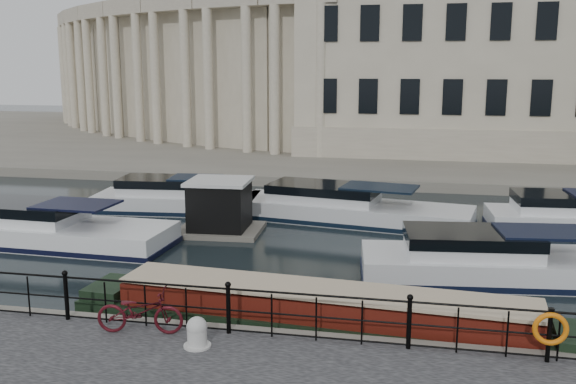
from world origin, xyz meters
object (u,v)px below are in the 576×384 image
object	(u,v)px
bicycle	(140,311)
harbour_hut	(220,209)
mooring_bollard	(197,333)
life_ring_post	(550,330)
narrowboat	(322,320)

from	to	relation	value
bicycle	harbour_hut	distance (m)	11.00
mooring_bollard	harbour_hut	xyz separation A→B (m)	(-3.05, 11.32, 0.09)
mooring_bollard	bicycle	bearing A→B (deg)	164.12
life_ring_post	mooring_bollard	bearing A→B (deg)	-174.62
life_ring_post	narrowboat	xyz separation A→B (m)	(-4.89, 1.73, -0.91)
bicycle	mooring_bollard	size ratio (longest dim) A/B	2.93
bicycle	harbour_hut	world-z (taller)	harbour_hut
life_ring_post	bicycle	bearing A→B (deg)	-178.31
bicycle	mooring_bollard	distance (m)	1.57
bicycle	life_ring_post	bearing A→B (deg)	-96.03
mooring_bollard	life_ring_post	world-z (taller)	life_ring_post
bicycle	life_ring_post	world-z (taller)	life_ring_post
bicycle	life_ring_post	size ratio (longest dim) A/B	1.70
mooring_bollard	narrowboat	size ratio (longest dim) A/B	0.05
mooring_bollard	narrowboat	xyz separation A→B (m)	(2.36, 2.41, -0.50)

